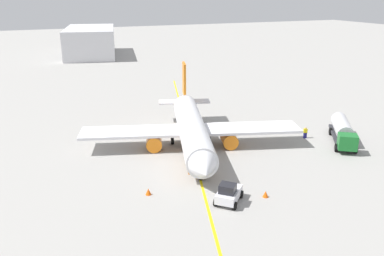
{
  "coord_description": "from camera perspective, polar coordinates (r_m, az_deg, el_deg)",
  "views": [
    {
      "loc": [
        47.58,
        -19.96,
        20.63
      ],
      "look_at": [
        0.0,
        0.0,
        3.0
      ],
      "focal_mm": 37.6,
      "sensor_mm": 36.0,
      "label": 1
    }
  ],
  "objects": [
    {
      "name": "ground_plane",
      "position": [
        55.56,
        0.0,
        -2.93
      ],
      "size": [
        400.0,
        400.0,
        0.0
      ],
      "primitive_type": "plane",
      "color": "#9E9B96"
    },
    {
      "name": "airplane",
      "position": [
        55.1,
        -0.05,
        -0.18
      ],
      "size": [
        30.04,
        30.37,
        9.66
      ],
      "color": "white",
      "rests_on": "ground"
    },
    {
      "name": "fuel_tanker",
      "position": [
        61.2,
        20.62,
        -0.37
      ],
      "size": [
        10.31,
        8.16,
        3.15
      ],
      "color": "#2D2D33",
      "rests_on": "ground"
    },
    {
      "name": "pushback_tug",
      "position": [
        41.82,
        5.21,
        -9.2
      ],
      "size": [
        4.05,
        4.01,
        2.2
      ],
      "color": "silver",
      "rests_on": "ground"
    },
    {
      "name": "refueling_worker",
      "position": [
        61.53,
        15.77,
        -0.65
      ],
      "size": [
        0.52,
        0.61,
        1.71
      ],
      "color": "navy",
      "rests_on": "ground"
    },
    {
      "name": "safety_cone_nose",
      "position": [
        43.61,
        -6.21,
        -8.96
      ],
      "size": [
        0.64,
        0.64,
        0.71
      ],
      "primitive_type": "cone",
      "color": "#F2590F",
      "rests_on": "ground"
    },
    {
      "name": "safety_cone_wingtip",
      "position": [
        43.6,
        10.39,
        -9.2
      ],
      "size": [
        0.62,
        0.62,
        0.69
      ],
      "primitive_type": "cone",
      "color": "#F2590F",
      "rests_on": "ground"
    },
    {
      "name": "distant_hangar",
      "position": [
        142.08,
        -14.19,
        11.81
      ],
      "size": [
        34.06,
        21.72,
        9.12
      ],
      "color": "silver",
      "rests_on": "ground"
    },
    {
      "name": "taxi_line_marking",
      "position": [
        55.56,
        0.0,
        -2.92
      ],
      "size": [
        85.08,
        26.43,
        0.01
      ],
      "primitive_type": "cube",
      "rotation": [
        0.0,
        0.0,
        -0.3
      ],
      "color": "yellow",
      "rests_on": "ground"
    }
  ]
}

